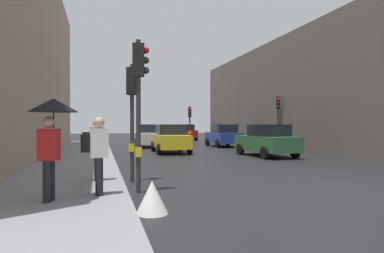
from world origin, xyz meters
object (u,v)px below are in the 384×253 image
(traffic_light_mid_street, at_px, (278,112))
(car_red_sedan, at_px, (185,132))
(car_blue_van, at_px, (223,136))
(car_yellow_taxi, at_px, (170,139))
(pedestrian_with_black_backpack, at_px, (97,151))
(traffic_light_far_median, at_px, (190,118))
(traffic_light_near_left, at_px, (139,87))
(pedestrian_with_umbrella, at_px, (52,121))
(pedestrian_with_grey_backpack, at_px, (95,145))
(car_green_estate, at_px, (267,140))
(traffic_light_near_right, at_px, (133,101))
(warning_sign_triangle, at_px, (152,197))
(car_white_compact, at_px, (149,136))

(traffic_light_mid_street, bearing_deg, car_red_sedan, 100.28)
(car_blue_van, bearing_deg, traffic_light_mid_street, -56.72)
(car_yellow_taxi, height_order, pedestrian_with_black_backpack, pedestrian_with_black_backpack)
(traffic_light_far_median, relative_size, traffic_light_near_left, 0.85)
(pedestrian_with_umbrella, distance_m, pedestrian_with_grey_backpack, 2.71)
(traffic_light_far_median, xyz_separation_m, car_green_estate, (1.40, -11.24, -1.41))
(traffic_light_far_median, xyz_separation_m, car_red_sedan, (1.77, 8.95, -1.41))
(traffic_light_near_right, bearing_deg, pedestrian_with_umbrella, -123.11)
(pedestrian_with_black_backpack, bearing_deg, car_red_sedan, 72.32)
(traffic_light_mid_street, distance_m, warning_sign_triangle, 18.52)
(traffic_light_near_left, distance_m, car_green_estate, 11.44)
(car_green_estate, distance_m, pedestrian_with_grey_backpack, 11.26)
(car_yellow_taxi, bearing_deg, pedestrian_with_umbrella, -111.48)
(traffic_light_near_left, xyz_separation_m, pedestrian_with_grey_backpack, (-1.10, 1.29, -1.54))
(warning_sign_triangle, bearing_deg, car_yellow_taxi, 77.05)
(traffic_light_mid_street, xyz_separation_m, pedestrian_with_grey_backpack, (-12.18, -11.28, -1.44))
(traffic_light_far_median, relative_size, pedestrian_with_grey_backpack, 1.88)
(traffic_light_mid_street, xyz_separation_m, car_blue_van, (-2.60, 3.96, -1.72))
(traffic_light_near_right, bearing_deg, warning_sign_triangle, -89.74)
(traffic_light_near_left, bearing_deg, car_green_estate, 45.88)
(car_blue_van, relative_size, car_white_compact, 0.99)
(pedestrian_with_umbrella, bearing_deg, car_white_compact, 76.06)
(traffic_light_near_right, relative_size, pedestrian_with_grey_backpack, 2.04)
(pedestrian_with_umbrella, relative_size, pedestrian_with_grey_backpack, 1.21)
(traffic_light_mid_street, relative_size, pedestrian_with_black_backpack, 2.13)
(pedestrian_with_umbrella, bearing_deg, traffic_light_near_left, 31.73)
(pedestrian_with_black_backpack, xyz_separation_m, warning_sign_triangle, (1.05, -1.33, -0.84))
(pedestrian_with_grey_backpack, bearing_deg, car_white_compact, 76.76)
(car_white_compact, xyz_separation_m, pedestrian_with_grey_backpack, (-3.85, -16.37, 0.29))
(pedestrian_with_black_backpack, bearing_deg, car_yellow_taxi, 71.41)
(traffic_light_mid_street, height_order, traffic_light_near_left, traffic_light_near_left)
(traffic_light_mid_street, bearing_deg, car_yellow_taxi, -175.70)
(traffic_light_near_right, height_order, pedestrian_with_umbrella, traffic_light_near_right)
(traffic_light_near_left, height_order, warning_sign_triangle, traffic_light_near_left)
(traffic_light_far_median, height_order, traffic_light_mid_street, traffic_light_mid_street)
(car_green_estate, height_order, car_blue_van, same)
(car_red_sedan, xyz_separation_m, warning_sign_triangle, (-8.21, -30.40, -0.55))
(car_green_estate, bearing_deg, warning_sign_triangle, -127.54)
(pedestrian_with_umbrella, relative_size, pedestrian_with_black_backpack, 1.21)
(traffic_light_far_median, relative_size, car_blue_van, 0.79)
(traffic_light_near_right, xyz_separation_m, car_green_estate, (7.86, 6.34, -1.61))
(traffic_light_near_right, height_order, pedestrian_with_grey_backpack, traffic_light_near_right)
(car_red_sedan, xyz_separation_m, car_yellow_taxi, (-4.97, -16.31, 0.00))
(pedestrian_with_grey_backpack, xyz_separation_m, pedestrian_with_black_backpack, (0.06, -2.07, 0.00))
(car_yellow_taxi, distance_m, warning_sign_triangle, 14.47)
(car_blue_van, bearing_deg, traffic_light_near_left, -117.13)
(traffic_light_near_right, distance_m, car_green_estate, 10.23)
(car_green_estate, xyz_separation_m, warning_sign_triangle, (-7.84, -10.21, -0.55))
(traffic_light_near_right, xyz_separation_m, car_blue_van, (8.48, 14.78, -1.61))
(traffic_light_near_right, distance_m, traffic_light_mid_street, 15.48)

